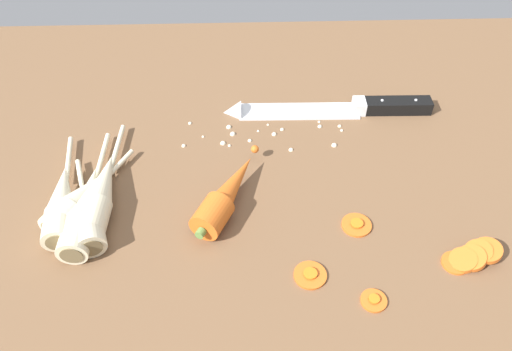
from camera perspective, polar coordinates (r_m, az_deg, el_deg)
The scene contains 13 objects.
ground_plane at distance 75.83cm, azimuth -0.05°, elevation -0.79°, with size 120.00×90.00×4.00cm, color brown.
chefs_knife at distance 85.75cm, azimuth 7.72°, elevation 7.51°, with size 34.75×4.73×4.18cm.
whole_carrot at distance 68.68cm, azimuth -3.37°, elevation -2.17°, with size 10.13×16.92×4.20cm.
parsnip_front at distance 72.08cm, azimuth -19.35°, elevation -2.66°, with size 10.10×16.78×4.00cm.
parsnip_mid_left at distance 70.85cm, azimuth -18.80°, elevation -3.52°, with size 4.04×23.83×4.00cm.
parsnip_mid_right at distance 72.21cm, azimuth -17.13°, elevation -1.83°, with size 4.43×22.58×4.00cm.
parsnip_back at distance 69.97cm, azimuth -18.70°, elevation -4.28°, with size 7.72×17.52×4.00cm.
parsnip_outer at distance 72.66cm, azimuth -21.14°, elevation -2.84°, with size 5.95×21.39×4.00cm.
carrot_slice_stack at distance 69.10cm, azimuth 23.20°, elevation -8.42°, with size 7.60×4.51×2.65cm.
carrot_slice_stray_near at distance 63.08cm, azimuth 6.16°, elevation -11.05°, with size 4.08×4.08×0.70cm.
carrot_slice_stray_mid at distance 62.40cm, azimuth 13.20°, elevation -13.53°, with size 3.14×3.14×0.70cm.
carrot_slice_stray_far at distance 68.74cm, azimuth 11.32°, elevation -5.42°, with size 4.02×4.02×0.70cm.
mince_crumbs at distance 80.26cm, azimuth 0.71°, elevation 4.66°, with size 25.83×7.66×0.89cm.
Camera 1 is at (-1.67, -52.61, 52.59)cm, focal length 35.35 mm.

